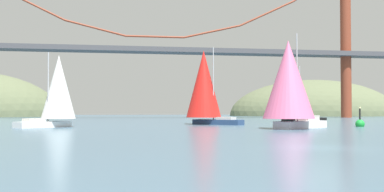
{
  "coord_description": "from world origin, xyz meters",
  "views": [
    {
      "loc": [
        -11.17,
        -23.91,
        2.01
      ],
      "look_at": [
        0.0,
        40.81,
        3.94
      ],
      "focal_mm": 44.74,
      "sensor_mm": 36.0,
      "label": 1
    }
  ],
  "objects": [
    {
      "name": "ground_plane",
      "position": [
        0.0,
        0.0,
        0.0
      ],
      "size": [
        360.0,
        360.0,
        0.0
      ],
      "primitive_type": "plane",
      "color": "#426075"
    },
    {
      "name": "headland_right",
      "position": [
        60.0,
        135.0,
        0.0
      ],
      "size": [
        60.19,
        44.0,
        25.27
      ],
      "primitive_type": "ellipsoid",
      "color": "#5B6647",
      "rests_on": "ground_plane"
    },
    {
      "name": "suspension_bridge",
      "position": [
        -0.0,
        95.0,
        18.53
      ],
      "size": [
        138.56,
        6.0,
        41.35
      ],
      "color": "brown",
      "rests_on": "ground_plane"
    },
    {
      "name": "sailboat_white_mainsail",
      "position": [
        -17.25,
        34.25,
        4.42
      ],
      "size": [
        7.49,
        7.08,
        8.71
      ],
      "color": "white",
      "rests_on": "ground_plane"
    },
    {
      "name": "sailboat_red_spinnaker",
      "position": [
        1.92,
        41.71,
        5.45
      ],
      "size": [
        8.37,
        8.28,
        10.78
      ],
      "color": "navy",
      "rests_on": "ground_plane"
    },
    {
      "name": "sailboat_teal_sail",
      "position": [
        18.16,
        50.2,
        4.2
      ],
      "size": [
        8.53,
        5.35,
        9.2
      ],
      "color": "black",
      "rests_on": "ground_plane"
    },
    {
      "name": "sailboat_pink_spinnaker",
      "position": [
        7.66,
        24.34,
        4.98
      ],
      "size": [
        9.84,
        8.93,
        10.4
      ],
      "color": "white",
      "rests_on": "ground_plane"
    },
    {
      "name": "channel_buoy",
      "position": [
        18.7,
        29.62,
        0.37
      ],
      "size": [
        1.1,
        1.1,
        2.64
      ],
      "color": "green",
      "rests_on": "ground_plane"
    }
  ]
}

